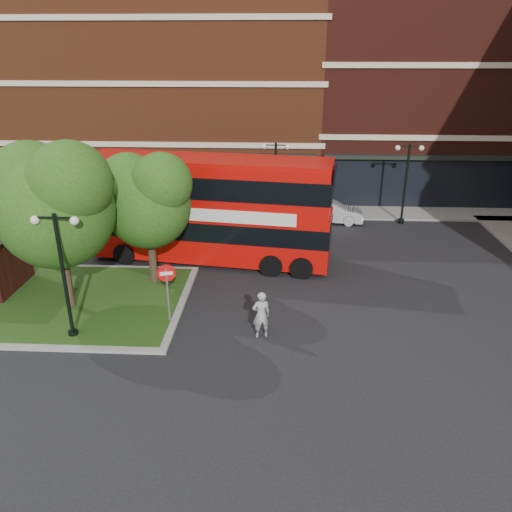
# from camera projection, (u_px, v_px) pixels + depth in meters

# --- Properties ---
(ground) EXTENTS (120.00, 120.00, 0.00)m
(ground) POSITION_uv_depth(u_px,v_px,m) (215.00, 344.00, 18.73)
(ground) COLOR black
(ground) RESTS_ON ground
(pavement_far) EXTENTS (44.00, 3.00, 0.12)m
(pavement_far) POSITION_uv_depth(u_px,v_px,m) (246.00, 210.00, 33.91)
(pavement_far) COLOR slate
(pavement_far) RESTS_ON ground
(terrace_far_left) EXTENTS (26.00, 12.00, 14.00)m
(terrace_far_left) POSITION_uv_depth(u_px,v_px,m) (149.00, 94.00, 38.50)
(terrace_far_left) COLOR brown
(terrace_far_left) RESTS_ON ground
(terrace_far_right) EXTENTS (18.00, 12.00, 16.00)m
(terrace_far_right) POSITION_uv_depth(u_px,v_px,m) (439.00, 81.00, 37.09)
(terrace_far_right) COLOR #471911
(terrace_far_right) RESTS_ON ground
(traffic_island) EXTENTS (12.60, 7.60, 0.15)m
(traffic_island) POSITION_uv_depth(u_px,v_px,m) (42.00, 300.00, 21.84)
(traffic_island) COLOR gray
(traffic_island) RESTS_ON ground
(tree_island_west) EXTENTS (5.40, 4.71, 7.21)m
(tree_island_west) POSITION_uv_depth(u_px,v_px,m) (53.00, 200.00, 19.56)
(tree_island_west) COLOR #2D2116
(tree_island_west) RESTS_ON ground
(tree_island_east) EXTENTS (4.46, 3.90, 6.29)m
(tree_island_east) POSITION_uv_depth(u_px,v_px,m) (146.00, 197.00, 21.92)
(tree_island_east) COLOR #2D2116
(tree_island_east) RESTS_ON ground
(lamp_island) EXTENTS (1.72, 0.36, 5.00)m
(lamp_island) POSITION_uv_depth(u_px,v_px,m) (63.00, 271.00, 18.08)
(lamp_island) COLOR black
(lamp_island) RESTS_ON ground
(lamp_far_left) EXTENTS (1.72, 0.36, 5.00)m
(lamp_far_left) POSITION_uv_depth(u_px,v_px,m) (275.00, 178.00, 30.90)
(lamp_far_left) COLOR black
(lamp_far_left) RESTS_ON ground
(lamp_far_right) EXTENTS (1.72, 0.36, 5.00)m
(lamp_far_right) POSITION_uv_depth(u_px,v_px,m) (406.00, 180.00, 30.53)
(lamp_far_right) COLOR black
(lamp_far_right) RESTS_ON ground
(bus) EXTENTS (12.59, 4.55, 4.70)m
(bus) POSITION_uv_depth(u_px,v_px,m) (209.00, 203.00, 25.07)
(bus) COLOR #BA0B07
(bus) RESTS_ON ground
(woman) EXTENTS (0.79, 0.63, 1.90)m
(woman) POSITION_uv_depth(u_px,v_px,m) (261.00, 315.00, 18.90)
(woman) COLOR gray
(woman) RESTS_ON ground
(car_silver) EXTENTS (3.81, 1.80, 1.26)m
(car_silver) POSITION_uv_depth(u_px,v_px,m) (143.00, 209.00, 32.38)
(car_silver) COLOR silver
(car_silver) RESTS_ON ground
(car_white) EXTENTS (4.32, 1.84, 1.38)m
(car_white) POSITION_uv_depth(u_px,v_px,m) (330.00, 212.00, 31.56)
(car_white) COLOR silver
(car_white) RESTS_ON ground
(no_entry_sign) EXTENTS (0.70, 0.21, 2.57)m
(no_entry_sign) POSITION_uv_depth(u_px,v_px,m) (167.00, 282.00, 19.50)
(no_entry_sign) COLOR slate
(no_entry_sign) RESTS_ON ground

